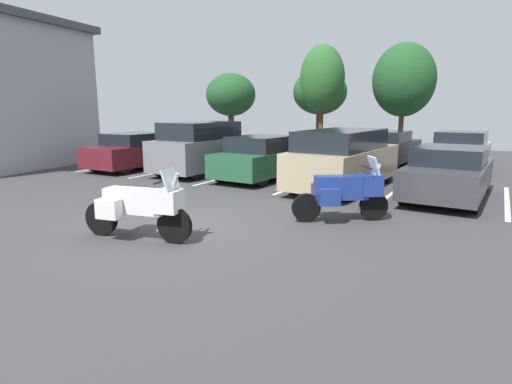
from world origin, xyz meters
TOP-DOWN VIEW (x-y plane):
  - ground at (0.00, 0.00)m, footprint 44.00×44.00m
  - motorcycle_touring at (-0.10, -0.87)m, footprint 2.25×0.98m
  - motorcycle_second at (2.80, 2.34)m, footprint 1.82×1.38m
  - parking_stripes at (-1.32, 6.39)m, footprint 14.67×4.68m
  - car_maroon at (-7.25, 6.02)m, footprint 1.92×4.35m
  - car_grey at (-4.14, 6.42)m, footprint 1.96×4.47m
  - car_green at (-1.51, 6.45)m, footprint 2.02×4.48m
  - car_tan at (1.54, 6.00)m, footprint 2.22×5.00m
  - car_charcoal at (4.51, 6.09)m, footprint 2.03×4.58m
  - car_far_red at (-1.50, 12.44)m, footprint 2.06×4.33m
  - car_far_black at (1.41, 12.10)m, footprint 2.16×4.70m
  - car_far_silver at (4.32, 12.11)m, footprint 2.05×4.39m
  - tree_rear at (-3.28, 16.36)m, footprint 2.49×2.49m
  - tree_far_left at (-4.97, 20.33)m, footprint 3.55×3.55m
  - tree_center_right at (-10.94, 18.68)m, footprint 3.46×3.46m
  - tree_left at (0.92, 17.38)m, footprint 3.26×3.26m

SIDE VIEW (x-z plane):
  - ground at x=0.00m, z-range -0.10..0.00m
  - parking_stripes at x=-1.32m, z-range 0.00..0.01m
  - motorcycle_touring at x=-0.10m, z-range -0.04..1.34m
  - motorcycle_second at x=2.80m, z-range -0.05..1.38m
  - car_far_red at x=-1.50m, z-range 0.00..1.42m
  - car_charcoal at x=4.51m, z-range -0.01..1.42m
  - car_maroon at x=-7.25m, z-range -0.02..1.45m
  - car_green at x=-1.51m, z-range -0.02..1.48m
  - car_far_black at x=1.41m, z-range -0.01..1.50m
  - car_far_silver at x=4.32m, z-range -0.02..1.54m
  - car_tan at x=1.54m, z-range 0.01..1.82m
  - car_grey at x=-4.14m, z-range 0.00..1.94m
  - tree_center_right at x=-10.94m, z-range 0.93..5.78m
  - tree_far_left at x=-4.97m, z-range 0.99..5.97m
  - tree_left at x=0.92m, z-range 0.99..6.83m
  - tree_rear at x=-3.28m, z-range 1.08..7.00m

